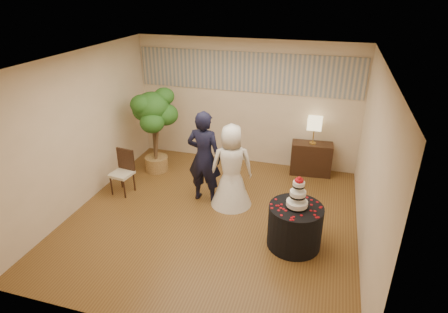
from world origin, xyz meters
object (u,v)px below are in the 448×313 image
(side_chair, at_px, (121,173))
(groom, at_px, (204,157))
(cake_table, at_px, (295,226))
(ficus_tree, at_px, (154,131))
(table_lamp, at_px, (314,131))
(wedding_cake, at_px, (298,192))
(console, at_px, (311,159))
(bride, at_px, (231,166))

(side_chair, bearing_deg, groom, 15.39)
(cake_table, height_order, ficus_tree, ficus_tree)
(table_lamp, height_order, ficus_tree, ficus_tree)
(wedding_cake, distance_m, console, 2.67)
(console, xyz_separation_m, table_lamp, (0.00, 0.00, 0.65))
(wedding_cake, relative_size, console, 0.61)
(cake_table, bearing_deg, side_chair, 168.50)
(groom, distance_m, console, 2.57)
(cake_table, bearing_deg, console, 88.78)
(table_lamp, relative_size, side_chair, 0.65)
(console, relative_size, ficus_tree, 0.46)
(groom, relative_size, wedding_cake, 3.42)
(wedding_cake, distance_m, side_chair, 3.59)
(bride, xyz_separation_m, table_lamp, (1.34, 1.68, 0.21))
(groom, bearing_deg, bride, 179.95)
(console, height_order, table_lamp, table_lamp)
(wedding_cake, height_order, console, wedding_cake)
(bride, distance_m, cake_table, 1.64)
(bride, height_order, table_lamp, bride)
(cake_table, bearing_deg, ficus_tree, 151.07)
(table_lamp, bearing_deg, wedding_cake, -91.22)
(wedding_cake, height_order, ficus_tree, ficus_tree)
(bride, relative_size, cake_table, 1.88)
(groom, bearing_deg, table_lamp, -136.25)
(console, bearing_deg, side_chair, -156.48)
(bride, height_order, wedding_cake, bride)
(cake_table, xyz_separation_m, table_lamp, (0.06, 2.60, 0.65))
(cake_table, xyz_separation_m, console, (0.06, 2.60, 0.00))
(bride, bearing_deg, groom, -21.07)
(groom, xyz_separation_m, table_lamp, (1.88, 1.66, 0.11))
(side_chair, bearing_deg, wedding_cake, -4.01)
(cake_table, height_order, wedding_cake, wedding_cake)
(bride, relative_size, ficus_tree, 0.84)
(console, bearing_deg, table_lamp, 0.00)
(cake_table, relative_size, side_chair, 0.96)
(ficus_tree, bearing_deg, cake_table, -28.93)
(groom, height_order, table_lamp, groom)
(ficus_tree, relative_size, side_chair, 2.13)
(cake_table, distance_m, ficus_tree, 3.77)
(wedding_cake, height_order, side_chair, wedding_cake)
(bride, height_order, console, bride)
(console, xyz_separation_m, side_chair, (-3.53, -1.89, 0.08))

